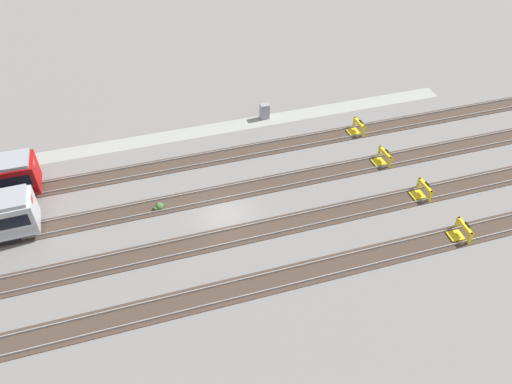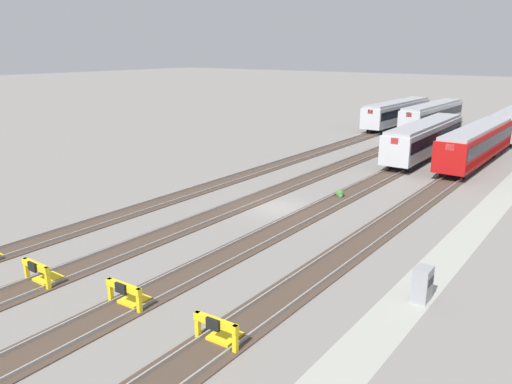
{
  "view_description": "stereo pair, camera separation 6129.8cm",
  "coord_description": "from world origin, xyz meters",
  "px_view_note": "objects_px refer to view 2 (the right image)",
  "views": [
    {
      "loc": [
        6.1,
        28.84,
        28.62
      ],
      "look_at": [
        -2.63,
        0.0,
        1.8
      ],
      "focal_mm": 35.0,
      "sensor_mm": 36.0,
      "label": 1
    },
    {
      "loc": [
        -28.14,
        -18.82,
        10.92
      ],
      "look_at": [
        -2.63,
        0.0,
        1.8
      ],
      "focal_mm": 35.0,
      "sensor_mm": 36.0,
      "label": 2
    }
  ],
  "objects_px": {
    "subway_car_front_row_leftmost": "(425,138)",
    "subway_car_front_row_right_inner": "(397,113)",
    "subway_car_front_row_centre": "(432,115)",
    "bumper_stop_middle_track": "(42,273)",
    "bumper_stop_nearest_track": "(220,331)",
    "subway_car_front_row_rightmost": "(477,143)",
    "weed_clump": "(340,194)",
    "bumper_stop_near_inner_track": "(129,295)",
    "electrical_cabinet": "(422,284)"
  },
  "relations": [
    {
      "from": "subway_car_front_row_centre",
      "to": "bumper_stop_nearest_track",
      "type": "relative_size",
      "value": 8.98
    },
    {
      "from": "bumper_stop_nearest_track",
      "to": "bumper_stop_middle_track",
      "type": "xyz_separation_m",
      "value": [
        -1.22,
        10.23,
        0.0
      ]
    },
    {
      "from": "bumper_stop_nearest_track",
      "to": "electrical_cabinet",
      "type": "bearing_deg",
      "value": -32.77
    },
    {
      "from": "subway_car_front_row_leftmost",
      "to": "subway_car_front_row_centre",
      "type": "relative_size",
      "value": 1.0
    },
    {
      "from": "subway_car_front_row_leftmost",
      "to": "subway_car_front_row_right_inner",
      "type": "relative_size",
      "value": 1.0
    },
    {
      "from": "bumper_stop_near_inner_track",
      "to": "electrical_cabinet",
      "type": "xyz_separation_m",
      "value": [
        8.1,
        -10.23,
        0.29
      ]
    },
    {
      "from": "bumper_stop_nearest_track",
      "to": "bumper_stop_near_inner_track",
      "type": "distance_m",
      "value": 5.12
    },
    {
      "from": "subway_car_front_row_centre",
      "to": "subway_car_front_row_rightmost",
      "type": "distance_m",
      "value": 21.41
    },
    {
      "from": "subway_car_front_row_centre",
      "to": "bumper_stop_middle_track",
      "type": "height_order",
      "value": "subway_car_front_row_centre"
    },
    {
      "from": "subway_car_front_row_rightmost",
      "to": "subway_car_front_row_leftmost",
      "type": "bearing_deg",
      "value": 90.0
    },
    {
      "from": "bumper_stop_nearest_track",
      "to": "weed_clump",
      "type": "xyz_separation_m",
      "value": [
        20.48,
        5.4,
        -0.27
      ]
    },
    {
      "from": "bumper_stop_near_inner_track",
      "to": "bumper_stop_middle_track",
      "type": "xyz_separation_m",
      "value": [
        -1.05,
        5.11,
        0.0
      ]
    },
    {
      "from": "subway_car_front_row_right_inner",
      "to": "weed_clump",
      "type": "distance_m",
      "value": 38.33
    },
    {
      "from": "bumper_stop_nearest_track",
      "to": "electrical_cabinet",
      "type": "height_order",
      "value": "electrical_cabinet"
    },
    {
      "from": "subway_car_front_row_right_inner",
      "to": "weed_clump",
      "type": "relative_size",
      "value": 19.64
    },
    {
      "from": "subway_car_front_row_leftmost",
      "to": "weed_clump",
      "type": "distance_m",
      "value": 18.28
    },
    {
      "from": "bumper_stop_nearest_track",
      "to": "bumper_stop_middle_track",
      "type": "distance_m",
      "value": 10.31
    },
    {
      "from": "subway_car_front_row_right_inner",
      "to": "bumper_stop_nearest_track",
      "type": "height_order",
      "value": "subway_car_front_row_right_inner"
    },
    {
      "from": "subway_car_front_row_right_inner",
      "to": "subway_car_front_row_rightmost",
      "type": "bearing_deg",
      "value": -140.86
    },
    {
      "from": "subway_car_front_row_centre",
      "to": "bumper_stop_middle_track",
      "type": "bearing_deg",
      "value": -179.95
    },
    {
      "from": "subway_car_front_row_right_inner",
      "to": "bumper_stop_middle_track",
      "type": "distance_m",
      "value": 58.92
    },
    {
      "from": "electrical_cabinet",
      "to": "bumper_stop_near_inner_track",
      "type": "bearing_deg",
      "value": 128.37
    },
    {
      "from": "subway_car_front_row_right_inner",
      "to": "weed_clump",
      "type": "bearing_deg",
      "value": -164.97
    },
    {
      "from": "bumper_stop_near_inner_track",
      "to": "electrical_cabinet",
      "type": "distance_m",
      "value": 13.06
    },
    {
      "from": "subway_car_front_row_centre",
      "to": "subway_car_front_row_rightmost",
      "type": "height_order",
      "value": "same"
    },
    {
      "from": "subway_car_front_row_leftmost",
      "to": "subway_car_front_row_centre",
      "type": "distance_m",
      "value": 19.51
    },
    {
      "from": "bumper_stop_middle_track",
      "to": "electrical_cabinet",
      "type": "xyz_separation_m",
      "value": [
        9.16,
        -15.34,
        0.29
      ]
    },
    {
      "from": "subway_car_front_row_rightmost",
      "to": "bumper_stop_nearest_track",
      "type": "bearing_deg",
      "value": -179.94
    },
    {
      "from": "bumper_stop_nearest_track",
      "to": "subway_car_front_row_rightmost",
      "type": "bearing_deg",
      "value": 0.06
    },
    {
      "from": "subway_car_front_row_right_inner",
      "to": "bumper_stop_nearest_track",
      "type": "relative_size",
      "value": 8.99
    },
    {
      "from": "bumper_stop_near_inner_track",
      "to": "electrical_cabinet",
      "type": "bearing_deg",
      "value": -51.63
    },
    {
      "from": "subway_car_front_row_right_inner",
      "to": "bumper_stop_near_inner_track",
      "type": "relative_size",
      "value": 8.99
    },
    {
      "from": "bumper_stop_near_inner_track",
      "to": "subway_car_front_row_rightmost",
      "type": "bearing_deg",
      "value": -7.46
    },
    {
      "from": "subway_car_front_row_rightmost",
      "to": "bumper_stop_nearest_track",
      "type": "xyz_separation_m",
      "value": [
        -38.67,
        -0.04,
        -1.53
      ]
    },
    {
      "from": "bumper_stop_nearest_track",
      "to": "electrical_cabinet",
      "type": "distance_m",
      "value": 9.45
    },
    {
      "from": "subway_car_front_row_rightmost",
      "to": "electrical_cabinet",
      "type": "bearing_deg",
      "value": -170.49
    },
    {
      "from": "weed_clump",
      "to": "subway_car_front_row_right_inner",
      "type": "bearing_deg",
      "value": 15.03
    },
    {
      "from": "subway_car_front_row_leftmost",
      "to": "weed_clump",
      "type": "bearing_deg",
      "value": 179.01
    },
    {
      "from": "subway_car_front_row_centre",
      "to": "bumper_stop_near_inner_track",
      "type": "distance_m",
      "value": 57.89
    },
    {
      "from": "subway_car_front_row_leftmost",
      "to": "subway_car_front_row_right_inner",
      "type": "distance_m",
      "value": 21.4
    },
    {
      "from": "subway_car_front_row_right_inner",
      "to": "bumper_stop_middle_track",
      "type": "xyz_separation_m",
      "value": [
        -58.68,
        -5.1,
        -1.53
      ]
    },
    {
      "from": "subway_car_front_row_right_inner",
      "to": "bumper_stop_middle_track",
      "type": "height_order",
      "value": "subway_car_front_row_right_inner"
    },
    {
      "from": "bumper_stop_middle_track",
      "to": "electrical_cabinet",
      "type": "height_order",
      "value": "electrical_cabinet"
    },
    {
      "from": "subway_car_front_row_centre",
      "to": "bumper_stop_middle_track",
      "type": "distance_m",
      "value": 58.72
    },
    {
      "from": "bumper_stop_nearest_track",
      "to": "bumper_stop_near_inner_track",
      "type": "height_order",
      "value": "same"
    },
    {
      "from": "subway_car_front_row_centre",
      "to": "subway_car_front_row_right_inner",
      "type": "distance_m",
      "value": 5.05
    },
    {
      "from": "subway_car_front_row_right_inner",
      "to": "subway_car_front_row_rightmost",
      "type": "distance_m",
      "value": 24.22
    },
    {
      "from": "bumper_stop_nearest_track",
      "to": "weed_clump",
      "type": "bearing_deg",
      "value": 14.78
    },
    {
      "from": "subway_car_front_row_rightmost",
      "to": "bumper_stop_middle_track",
      "type": "distance_m",
      "value": 41.2
    },
    {
      "from": "subway_car_front_row_rightmost",
      "to": "bumper_stop_near_inner_track",
      "type": "distance_m",
      "value": 39.2
    }
  ]
}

